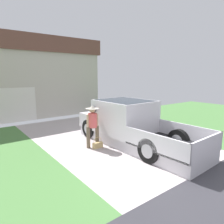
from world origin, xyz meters
TOP-DOWN VIEW (x-y plane):
  - pickup_truck at (0.38, 3.17)m, footprint 2.15×5.50m
  - person_with_hat at (-1.00, 3.61)m, footprint 0.51×0.50m
  - handbag at (-0.91, 3.41)m, footprint 0.38×0.15m
  - house_with_garage at (-1.10, 12.88)m, footprint 9.39×6.25m
  - wheeled_trash_bin at (3.28, 8.52)m, footprint 0.60×0.72m

SIDE VIEW (x-z plane):
  - handbag at x=-0.91m, z-range -0.09..0.35m
  - wheeled_trash_bin at x=3.28m, z-range 0.04..1.07m
  - pickup_truck at x=0.38m, z-range -0.09..1.63m
  - person_with_hat at x=-1.00m, z-range 0.14..1.75m
  - house_with_garage at x=-1.10m, z-range 0.03..5.15m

